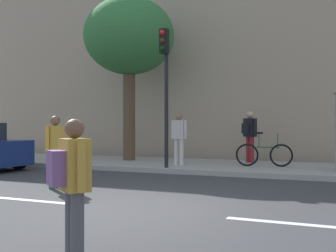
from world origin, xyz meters
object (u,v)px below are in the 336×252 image
(pedestrian_tallest, at_px, (250,132))
(pedestrian_near_pole, at_px, (179,135))
(traffic_light, at_px, (165,75))
(street_tree, at_px, (129,38))
(pedestrian_in_light_jacket, at_px, (72,178))
(bicycle_leaning, at_px, (264,154))
(pedestrian_in_dark_shirt, at_px, (55,146))

(pedestrian_tallest, bearing_deg, pedestrian_near_pole, -138.60)
(traffic_light, height_order, pedestrian_near_pole, traffic_light)
(traffic_light, relative_size, pedestrian_near_pole, 2.49)
(pedestrian_tallest, bearing_deg, street_tree, -171.80)
(pedestrian_in_light_jacket, relative_size, bicycle_leaning, 0.87)
(pedestrian_in_light_jacket, bearing_deg, pedestrian_tallest, 91.31)
(pedestrian_in_light_jacket, xyz_separation_m, pedestrian_in_dark_shirt, (-3.41, 4.09, 0.08))
(bicycle_leaning, bearing_deg, pedestrian_in_light_jacket, -92.68)
(traffic_light, distance_m, pedestrian_in_dark_shirt, 4.47)
(pedestrian_tallest, xyz_separation_m, bicycle_leaning, (0.69, -1.17, -0.70))
(pedestrian_in_dark_shirt, distance_m, pedestrian_near_pole, 4.97)
(pedestrian_tallest, bearing_deg, bicycle_leaning, -59.59)
(pedestrian_in_light_jacket, height_order, pedestrian_in_dark_shirt, pedestrian_in_dark_shirt)
(pedestrian_in_light_jacket, distance_m, pedestrian_near_pole, 9.19)
(pedestrian_in_light_jacket, relative_size, pedestrian_tallest, 0.84)
(bicycle_leaning, bearing_deg, traffic_light, -150.25)
(street_tree, xyz_separation_m, pedestrian_in_dark_shirt, (1.23, -5.93, -3.78))
(bicycle_leaning, bearing_deg, pedestrian_near_pole, -167.91)
(traffic_light, relative_size, pedestrian_in_dark_shirt, 2.54)
(street_tree, distance_m, pedestrian_near_pole, 4.49)
(traffic_light, xyz_separation_m, pedestrian_in_dark_shirt, (-1.12, -3.82, -2.03))
(pedestrian_in_light_jacket, xyz_separation_m, pedestrian_near_pole, (-2.22, 8.91, 0.25))
(traffic_light, bearing_deg, pedestrian_near_pole, 85.87)
(pedestrian_in_dark_shirt, distance_m, pedestrian_tallest, 7.29)
(pedestrian_in_light_jacket, height_order, bicycle_leaning, pedestrian_in_light_jacket)
(pedestrian_in_dark_shirt, xyz_separation_m, pedestrian_near_pole, (1.19, 4.82, 0.17))
(traffic_light, bearing_deg, bicycle_leaning, 29.75)
(pedestrian_tallest, distance_m, bicycle_leaning, 1.53)
(pedestrian_in_dark_shirt, bearing_deg, traffic_light, 73.64)
(street_tree, height_order, pedestrian_in_light_jacket, street_tree)
(pedestrian_in_light_jacket, height_order, pedestrian_near_pole, pedestrian_near_pole)
(traffic_light, bearing_deg, pedestrian_tallest, 53.18)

